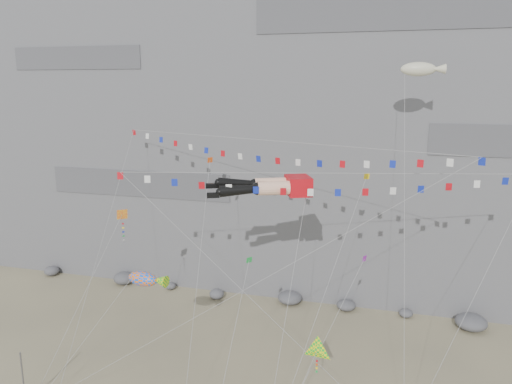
% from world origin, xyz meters
% --- Properties ---
extents(cliff, '(80.00, 28.00, 50.00)m').
position_xyz_m(cliff, '(0.00, 32.00, 25.00)').
color(cliff, slate).
rests_on(cliff, ground).
extents(talus_boulders, '(60.00, 3.00, 1.20)m').
position_xyz_m(talus_boulders, '(0.00, 17.00, 0.60)').
color(talus_boulders, '#58585D').
rests_on(talus_boulders, ground).
extents(anchor_pole_left, '(0.12, 0.12, 4.28)m').
position_xyz_m(anchor_pole_left, '(-15.16, -5.36, 2.14)').
color(anchor_pole_left, slate).
rests_on(anchor_pole_left, ground).
extents(legs_kite, '(8.28, 14.15, 19.82)m').
position_xyz_m(legs_kite, '(0.76, 4.77, 15.35)').
color(legs_kite, red).
rests_on(legs_kite, ground).
extents(flag_banner_upper, '(32.09, 18.69, 25.93)m').
position_xyz_m(flag_banner_upper, '(-0.52, 9.03, 18.42)').
color(flag_banner_upper, red).
rests_on(flag_banner_upper, ground).
extents(flag_banner_lower, '(29.76, 10.36, 19.31)m').
position_xyz_m(flag_banner_lower, '(5.06, 4.30, 16.66)').
color(flag_banner_lower, red).
rests_on(flag_banner_lower, ground).
extents(harlequin_kite, '(4.89, 8.15, 14.92)m').
position_xyz_m(harlequin_kite, '(-11.54, 3.38, 12.52)').
color(harlequin_kite, red).
rests_on(harlequin_kite, ground).
extents(fish_windsock, '(8.84, 4.20, 11.49)m').
position_xyz_m(fish_windsock, '(-7.99, -0.09, 8.62)').
color(fish_windsock, orange).
rests_on(fish_windsock, ground).
extents(delta_kite, '(3.56, 6.83, 8.89)m').
position_xyz_m(delta_kite, '(5.69, -1.78, 5.63)').
color(delta_kite, yellow).
rests_on(delta_kite, ground).
extents(blimp_windsock, '(4.07, 14.55, 27.85)m').
position_xyz_m(blimp_windsock, '(11.47, 12.36, 24.28)').
color(blimp_windsock, beige).
rests_on(blimp_windsock, ground).
extents(small_kite_a, '(3.47, 14.56, 21.89)m').
position_xyz_m(small_kite_a, '(-5.38, 7.75, 16.23)').
color(small_kite_a, '#D64812').
rests_on(small_kite_a, ground).
extents(small_kite_b, '(5.40, 11.21, 15.20)m').
position_xyz_m(small_kite_b, '(8.07, 5.50, 9.60)').
color(small_kite_b, purple).
rests_on(small_kite_b, ground).
extents(small_kite_c, '(1.03, 9.89, 13.90)m').
position_xyz_m(small_kite_c, '(0.02, 1.28, 10.15)').
color(small_kite_c, green).
rests_on(small_kite_c, ground).
extents(small_kite_d, '(5.28, 15.84, 22.44)m').
position_xyz_m(small_kite_d, '(7.77, 7.98, 15.40)').
color(small_kite_d, yellow).
rests_on(small_kite_d, ground).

